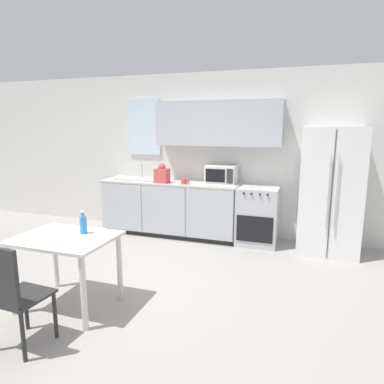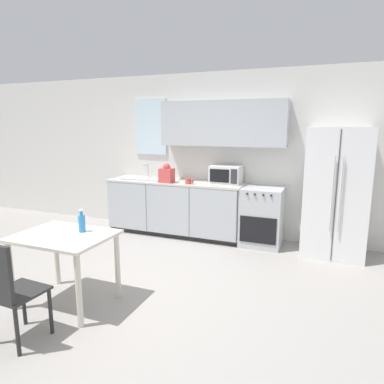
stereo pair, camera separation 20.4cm
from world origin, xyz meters
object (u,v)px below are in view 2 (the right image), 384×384
Objects in this scene: oven_range at (262,216)px; dining_table at (64,246)px; coffee_mug at (189,181)px; refrigerator at (336,192)px; microwave at (226,174)px; drink_bottle at (82,223)px; dining_chair_near at (7,287)px.

oven_range is 3.01m from dining_table.
coffee_mug is at bearing 80.37° from dining_table.
microwave is at bearing 175.32° from refrigerator.
drink_bottle is (-0.29, -2.23, -0.12)m from coffee_mug.
microwave reaches higher than oven_range.
oven_range is at bearing -8.96° from microwave.
microwave is 3.57m from dining_chair_near.
refrigerator is 3.63m from dining_table.
oven_range is 1.12m from refrigerator.
dining_chair_near is at bearing -114.21° from oven_range.
oven_range is 3.64m from dining_chair_near.
microwave is at bearing 78.65° from dining_chair_near.
dining_table is at bearing -109.33° from microwave.
coffee_mug reaches higher than dining_chair_near.
dining_chair_near is at bearing -93.52° from drink_bottle.
oven_range is 1.28m from coffee_mug.
microwave is 2.87m from dining_table.
dining_table is at bearing -135.48° from refrigerator.
refrigerator is 1.90× the size of dining_table.
refrigerator reaches higher than dining_table.
drink_bottle is at bearing -135.84° from refrigerator.
dining_table is 0.29m from drink_bottle.
dining_chair_near is at bearing -104.36° from microwave.
coffee_mug is at bearing -170.32° from oven_range.
dining_chair_near is (-0.34, -3.13, -0.43)m from coffee_mug.
drink_bottle reaches higher than dining_chair_near.
drink_bottle is at bearing 51.22° from dining_table.
refrigerator is at bearing 44.52° from dining_table.
dining_table is at bearing -121.15° from oven_range.
drink_bottle is at bearing -120.64° from oven_range.
dining_table is at bearing -128.78° from drink_bottle.
coffee_mug is (-1.15, -0.20, 0.52)m from oven_range.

